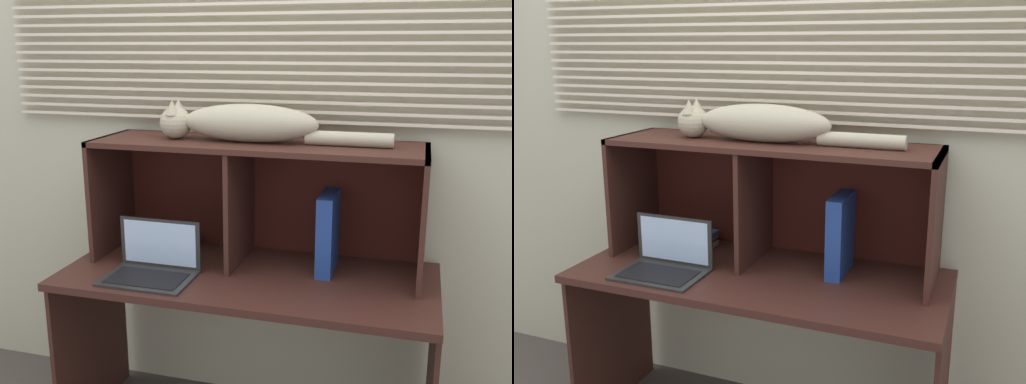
% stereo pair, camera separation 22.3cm
% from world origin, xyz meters
% --- Properties ---
extents(back_panel_with_blinds, '(4.40, 0.08, 2.50)m').
position_xyz_m(back_panel_with_blinds, '(0.00, 0.55, 1.26)').
color(back_panel_with_blinds, beige).
rests_on(back_panel_with_blinds, ground).
extents(desk, '(1.47, 0.64, 0.75)m').
position_xyz_m(desk, '(0.00, 0.19, 0.61)').
color(desk, '#3B1F18').
rests_on(desk, ground).
extents(hutch_shelf_unit, '(1.33, 0.38, 0.51)m').
position_xyz_m(hutch_shelf_unit, '(-0.01, 0.35, 1.10)').
color(hutch_shelf_unit, '#3B1F18').
rests_on(hutch_shelf_unit, desk).
extents(cat, '(0.94, 0.16, 0.16)m').
position_xyz_m(cat, '(-0.05, 0.31, 1.33)').
color(cat, '#B0AB90').
rests_on(cat, hutch_shelf_unit).
extents(laptop, '(0.34, 0.24, 0.21)m').
position_xyz_m(laptop, '(-0.35, 0.06, 0.79)').
color(laptop, '#262626').
rests_on(laptop, desk).
extents(binder_upright, '(0.06, 0.22, 0.32)m').
position_xyz_m(binder_upright, '(0.30, 0.31, 0.91)').
color(binder_upright, navy).
rests_on(binder_upright, desk).
extents(book_stack, '(0.18, 0.26, 0.07)m').
position_xyz_m(book_stack, '(-0.39, 0.31, 0.79)').
color(book_stack, '#A2897D').
rests_on(book_stack, desk).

